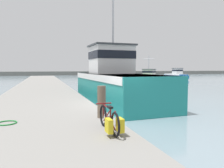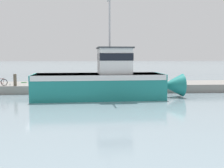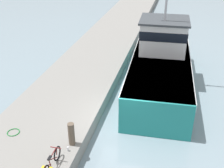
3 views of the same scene
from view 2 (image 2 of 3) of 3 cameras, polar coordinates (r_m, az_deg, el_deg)
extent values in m
plane|color=gray|center=(24.42, -14.02, -2.47)|extent=(320.00, 320.00, 0.00)
cube|color=gray|center=(27.89, -12.79, -0.66)|extent=(4.70, 80.00, 0.75)
cube|color=teal|center=(22.51, -2.78, -0.44)|extent=(3.95, 10.45, 1.99)
cone|color=teal|center=(23.72, 12.03, -0.25)|extent=(1.97, 1.94, 1.89)
cube|color=white|center=(22.44, -2.79, 1.57)|extent=(4.01, 10.24, 0.40)
cube|color=white|center=(22.51, 0.48, 4.65)|extent=(2.91, 2.64, 2.00)
cube|color=black|center=(22.50, 0.48, 5.54)|extent=(2.96, 2.70, 0.56)
cube|color=#3D4247|center=(22.51, 0.48, 7.35)|extent=(3.14, 2.85, 0.12)
cylinder|color=#B2B2B7|center=(22.69, -0.49, 14.01)|extent=(0.14, 0.14, 5.14)
torus|color=black|center=(26.94, -21.07, 0.33)|extent=(0.06, 0.60, 0.60)
cylinder|color=maroon|center=(27.04, -21.86, 0.49)|extent=(0.04, 0.67, 0.47)
cylinder|color=maroon|center=(27.01, -21.78, 0.97)|extent=(0.04, 0.55, 0.05)
cylinder|color=maroon|center=(26.93, -21.14, 0.65)|extent=(0.04, 0.10, 0.31)
cylinder|color=maroon|center=(26.93, -21.22, 1.07)|extent=(0.44, 0.04, 0.04)
cylinder|color=brown|center=(26.43, -19.10, 0.79)|extent=(0.28, 0.28, 1.06)
torus|color=#197A2D|center=(29.23, -17.46, 0.29)|extent=(0.57, 0.57, 0.04)
cylinder|color=silver|center=(26.59, -20.02, -0.14)|extent=(0.08, 0.08, 0.20)
camera|label=1|loc=(30.53, -30.92, 3.00)|focal=35.00mm
camera|label=3|loc=(27.10, -40.92, 15.67)|focal=45.00mm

